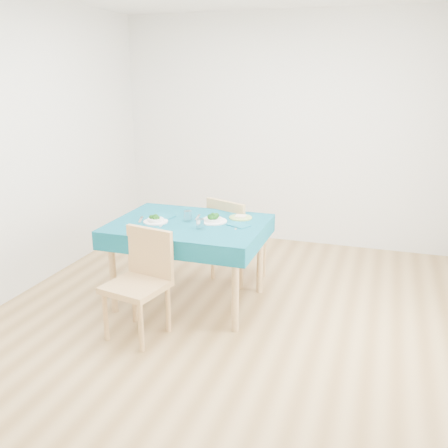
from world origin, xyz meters
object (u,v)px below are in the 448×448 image
(chair_near, at_px, (135,274))
(bowl_near, at_px, (156,219))
(side_plate, at_px, (241,218))
(table, at_px, (190,263))
(chair_far, at_px, (239,225))
(bowl_far, at_px, (213,218))

(chair_near, distance_m, bowl_near, 0.69)
(chair_near, height_order, side_plate, chair_near)
(table, bearing_deg, chair_near, -102.48)
(chair_far, bearing_deg, side_plate, 130.75)
(bowl_far, xyz_separation_m, side_plate, (0.20, 0.19, -0.03))
(table, height_order, bowl_far, bowl_far)
(table, height_order, chair_near, chair_near)
(chair_near, relative_size, bowl_near, 4.96)
(chair_near, height_order, bowl_near, chair_near)
(table, relative_size, chair_far, 1.17)
(table, distance_m, chair_near, 0.75)
(bowl_near, bearing_deg, chair_far, 54.80)
(chair_near, height_order, chair_far, chair_far)
(chair_near, bearing_deg, bowl_far, 76.82)
(chair_far, height_order, bowl_far, chair_far)
(chair_far, bearing_deg, bowl_near, 76.76)
(bowl_far, bearing_deg, bowl_near, -160.05)
(table, relative_size, chair_near, 1.23)
(table, bearing_deg, chair_far, 68.88)
(chair_near, relative_size, side_plate, 5.09)
(chair_far, bearing_deg, chair_near, 95.19)
(chair_near, height_order, bowl_far, chair_near)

